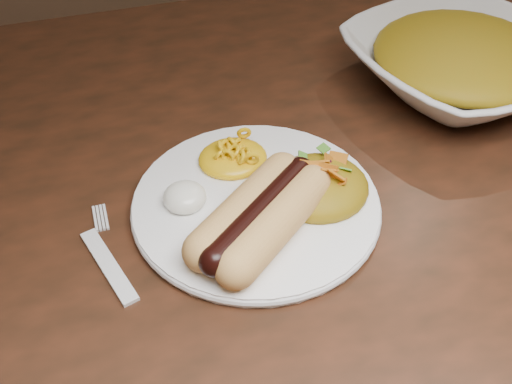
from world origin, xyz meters
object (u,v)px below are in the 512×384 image
object	(u,v)px
plate	(256,204)
fork	(109,266)
serving_bowl	(460,65)
table	(312,231)

from	to	relation	value
plate	fork	distance (m)	0.16
plate	serving_bowl	distance (m)	0.34
table	fork	distance (m)	0.26
serving_bowl	plate	bearing A→B (deg)	-156.48
table	plate	size ratio (longest dim) A/B	6.49
table	fork	world-z (taller)	fork
fork	table	bearing A→B (deg)	-0.52
plate	fork	bearing A→B (deg)	-167.90
plate	fork	xyz separation A→B (m)	(-0.15, -0.03, -0.00)
fork	plate	bearing A→B (deg)	-4.23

